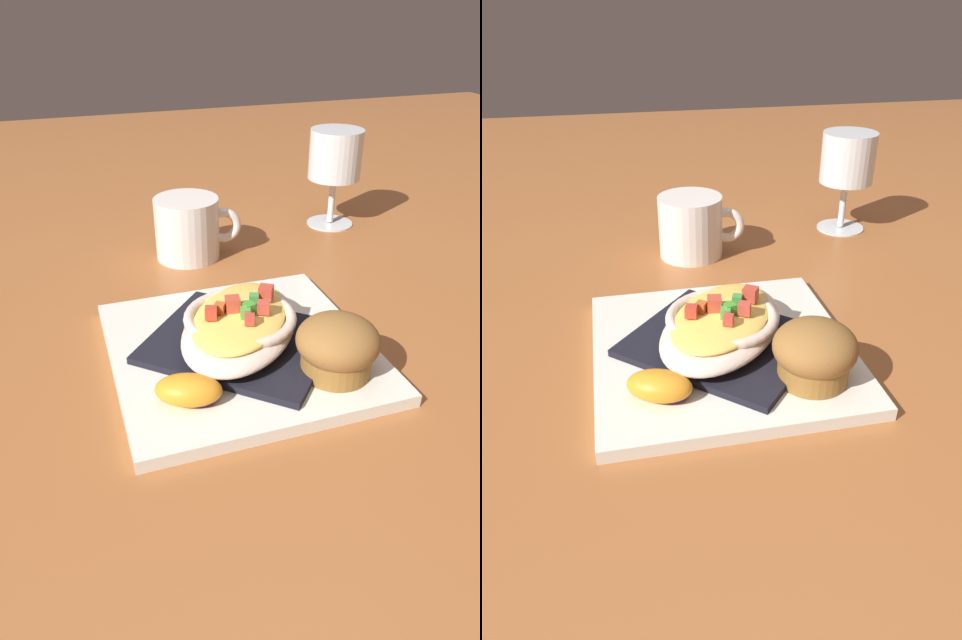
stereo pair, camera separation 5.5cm
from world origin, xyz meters
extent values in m
plane|color=#A25F31|center=(0.00, 0.00, 0.00)|extent=(2.60, 2.60, 0.00)
cube|color=white|center=(0.00, 0.00, 0.01)|extent=(0.26, 0.26, 0.01)
cube|color=black|center=(0.00, 0.00, 0.02)|extent=(0.23, 0.23, 0.01)
ellipsoid|color=beige|center=(0.00, 0.00, 0.04)|extent=(0.19, 0.21, 0.03)
torus|color=beige|center=(0.00, 0.00, 0.05)|extent=(0.16, 0.16, 0.01)
ellipsoid|color=#F7CE5A|center=(0.00, 0.00, 0.05)|extent=(0.15, 0.17, 0.02)
cube|color=#54A540|center=(0.00, -0.02, 0.06)|extent=(0.01, 0.01, 0.01)
cube|color=#C74130|center=(0.03, 0.01, 0.06)|extent=(0.02, 0.02, 0.01)
cube|color=#CB4838|center=(0.02, -0.01, 0.06)|extent=(0.02, 0.02, 0.01)
cube|color=#CC4733|center=(-0.01, 0.00, 0.06)|extent=(0.02, 0.02, 0.01)
cube|color=#BB5B27|center=(-0.02, 0.00, 0.06)|extent=(0.01, 0.01, 0.01)
cube|color=red|center=(-0.03, -0.01, 0.06)|extent=(0.01, 0.01, 0.01)
cube|color=green|center=(0.01, -0.01, 0.06)|extent=(0.01, 0.01, 0.01)
cube|color=green|center=(0.02, 0.01, 0.06)|extent=(0.01, 0.01, 0.01)
cube|color=#D23E33|center=(0.00, -0.03, 0.06)|extent=(0.01, 0.01, 0.01)
cylinder|color=olive|center=(0.07, -0.07, 0.03)|extent=(0.07, 0.07, 0.02)
ellipsoid|color=olive|center=(0.07, -0.07, 0.05)|extent=(0.08, 0.08, 0.05)
ellipsoid|color=#4C0F23|center=(0.07, -0.07, 0.06)|extent=(0.03, 0.03, 0.01)
ellipsoid|color=#592458|center=(-0.06, -0.06, 0.02)|extent=(0.05, 0.06, 0.01)
ellipsoid|color=orange|center=(-0.07, -0.07, 0.03)|extent=(0.07, 0.05, 0.03)
cylinder|color=white|center=(0.01, 0.26, 0.04)|extent=(0.09, 0.09, 0.08)
torus|color=white|center=(0.06, 0.25, 0.04)|extent=(0.05, 0.02, 0.05)
cylinder|color=#4C2D14|center=(0.01, 0.26, 0.03)|extent=(0.07, 0.07, 0.05)
cylinder|color=white|center=(0.25, 0.31, 0.00)|extent=(0.07, 0.07, 0.00)
cylinder|color=white|center=(0.25, 0.31, 0.04)|extent=(0.01, 0.01, 0.07)
cylinder|color=white|center=(0.25, 0.31, 0.11)|extent=(0.08, 0.08, 0.07)
cylinder|color=silver|center=(0.25, 0.31, 0.09)|extent=(0.07, 0.07, 0.04)
camera|label=1|loc=(-0.15, -0.45, 0.33)|focal=31.16mm
camera|label=2|loc=(-0.10, -0.46, 0.33)|focal=31.16mm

